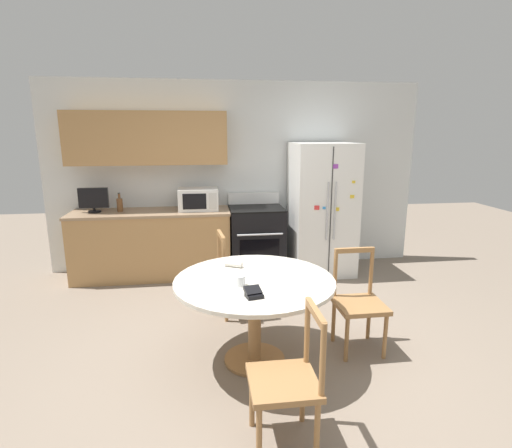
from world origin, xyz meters
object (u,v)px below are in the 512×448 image
(oven_range, at_px, (256,239))
(dining_chair_far, at_px, (237,275))
(countertop_tv, at_px, (94,199))
(wallet, at_px, (253,293))
(candle_glass, at_px, (241,281))
(refrigerator, at_px, (322,209))
(dining_chair_right, at_px, (359,303))
(dining_chair_near, at_px, (288,381))
(microwave, at_px, (198,199))
(counter_bottle, at_px, (120,204))

(oven_range, relative_size, dining_chair_far, 1.20)
(countertop_tv, distance_m, wallet, 3.15)
(candle_glass, bearing_deg, countertop_tv, 125.05)
(candle_glass, xyz_separation_m, wallet, (0.07, -0.23, -0.01))
(refrigerator, relative_size, dining_chair_far, 1.97)
(dining_chair_right, distance_m, candle_glass, 1.14)
(oven_range, distance_m, countertop_tv, 2.20)
(countertop_tv, bearing_deg, dining_chair_far, -37.23)
(dining_chair_far, bearing_deg, dining_chair_near, -1.18)
(dining_chair_near, bearing_deg, wallet, 13.02)
(refrigerator, distance_m, oven_range, 0.99)
(microwave, height_order, candle_glass, microwave)
(oven_range, bearing_deg, counter_bottle, 177.84)
(dining_chair_near, bearing_deg, microwave, 9.82)
(counter_bottle, bearing_deg, wallet, -61.51)
(refrigerator, relative_size, dining_chair_right, 1.97)
(wallet, bearing_deg, dining_chair_right, 23.51)
(oven_range, bearing_deg, refrigerator, -4.47)
(oven_range, bearing_deg, dining_chair_far, -106.98)
(countertop_tv, distance_m, dining_chair_far, 2.26)
(counter_bottle, relative_size, candle_glass, 3.00)
(wallet, bearing_deg, microwave, 98.88)
(oven_range, bearing_deg, candle_glass, -100.77)
(oven_range, distance_m, candle_glass, 2.40)
(refrigerator, relative_size, wallet, 11.87)
(microwave, distance_m, counter_bottle, 1.02)
(microwave, bearing_deg, candle_glass, -82.00)
(microwave, distance_m, candle_glass, 2.41)
(oven_range, distance_m, dining_chair_right, 2.22)
(dining_chair_near, bearing_deg, candle_glass, 14.39)
(oven_range, bearing_deg, dining_chair_right, -73.54)
(counter_bottle, height_order, candle_glass, counter_bottle)
(candle_glass, relative_size, wallet, 0.55)
(refrigerator, bearing_deg, counter_bottle, 177.07)
(oven_range, bearing_deg, countertop_tv, 178.66)
(oven_range, xyz_separation_m, dining_chair_far, (-0.39, -1.27, -0.03))
(refrigerator, bearing_deg, dining_chair_far, -137.01)
(oven_range, distance_m, wallet, 2.60)
(refrigerator, bearing_deg, dining_chair_near, -110.16)
(dining_chair_right, bearing_deg, dining_chair_far, -40.35)
(dining_chair_far, distance_m, wallet, 1.34)
(dining_chair_far, bearing_deg, microwave, -169.00)
(dining_chair_far, xyz_separation_m, dining_chair_right, (1.01, -0.86, 0.00))
(oven_range, height_order, microwave, microwave)
(dining_chair_right, bearing_deg, counter_bottle, -42.15)
(oven_range, xyz_separation_m, dining_chair_right, (0.63, -2.13, -0.03))
(dining_chair_near, bearing_deg, refrigerator, -19.96)
(countertop_tv, height_order, wallet, countertop_tv)
(refrigerator, distance_m, dining_chair_near, 3.32)
(microwave, xyz_separation_m, dining_chair_right, (1.41, -2.16, -0.61))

